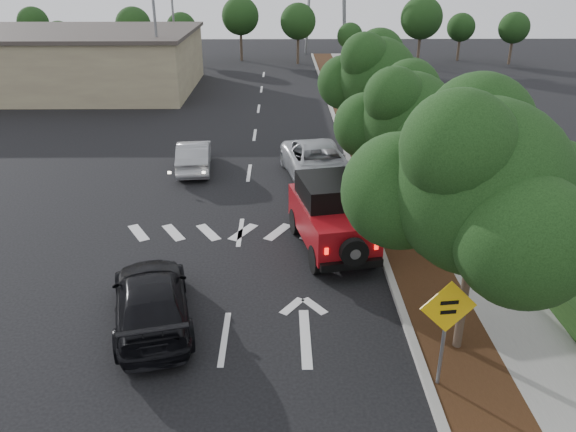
{
  "coord_description": "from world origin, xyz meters",
  "views": [
    {
      "loc": [
        1.42,
        -11.4,
        8.46
      ],
      "look_at": [
        1.61,
        3.0,
        1.96
      ],
      "focal_mm": 35.0,
      "sensor_mm": 36.0,
      "label": 1
    }
  ],
  "objects_px": {
    "red_jeep": "(330,214)",
    "silver_suv_ahead": "(319,163)",
    "speed_hump_sign": "(446,320)",
    "black_suv_oncoming": "(151,300)"
  },
  "relations": [
    {
      "from": "black_suv_oncoming",
      "to": "speed_hump_sign",
      "type": "relative_size",
      "value": 1.79
    },
    {
      "from": "silver_suv_ahead",
      "to": "black_suv_oncoming",
      "type": "distance_m",
      "value": 11.43
    },
    {
      "from": "silver_suv_ahead",
      "to": "speed_hump_sign",
      "type": "xyz_separation_m",
      "value": [
        1.8,
        -12.89,
        1.02
      ]
    },
    {
      "from": "black_suv_oncoming",
      "to": "speed_hump_sign",
      "type": "distance_m",
      "value": 7.25
    },
    {
      "from": "red_jeep",
      "to": "silver_suv_ahead",
      "type": "height_order",
      "value": "red_jeep"
    },
    {
      "from": "silver_suv_ahead",
      "to": "speed_hump_sign",
      "type": "height_order",
      "value": "speed_hump_sign"
    },
    {
      "from": "red_jeep",
      "to": "speed_hump_sign",
      "type": "relative_size",
      "value": 1.8
    },
    {
      "from": "silver_suv_ahead",
      "to": "black_suv_oncoming",
      "type": "bearing_deg",
      "value": -124.92
    },
    {
      "from": "red_jeep",
      "to": "black_suv_oncoming",
      "type": "bearing_deg",
      "value": -150.35
    },
    {
      "from": "black_suv_oncoming",
      "to": "speed_hump_sign",
      "type": "bearing_deg",
      "value": 145.35
    }
  ]
}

